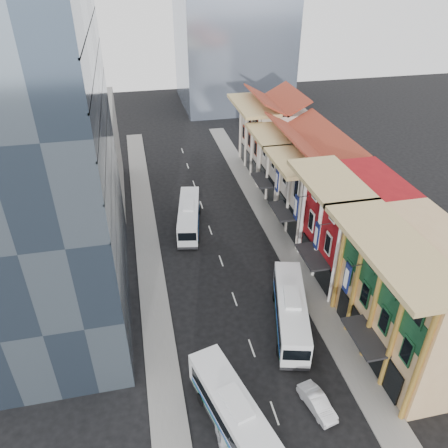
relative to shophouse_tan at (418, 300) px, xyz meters
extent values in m
plane|color=black|center=(-14.00, -5.00, -6.00)|extent=(200.00, 200.00, 0.00)
cube|color=slate|center=(-5.50, 17.00, -5.92)|extent=(3.00, 90.00, 0.15)
cube|color=slate|center=(-22.50, 17.00, -5.92)|extent=(3.00, 90.00, 0.15)
cube|color=tan|center=(0.00, 0.00, 0.00)|extent=(8.00, 14.00, 12.00)
cube|color=maroon|center=(0.00, 12.00, 0.00)|extent=(8.00, 10.00, 12.00)
cube|color=beige|center=(0.00, 21.50, -1.00)|extent=(8.00, 9.00, 10.00)
cube|color=beige|center=(0.00, 30.50, -1.00)|extent=(8.00, 9.00, 10.00)
cube|color=beige|center=(0.00, 41.00, -0.50)|extent=(8.00, 12.00, 11.00)
cube|color=#405065|center=(-31.00, 14.00, 9.00)|extent=(12.00, 26.00, 30.00)
cube|color=gray|center=(-30.00, 37.00, 1.00)|extent=(10.00, 18.00, 14.00)
imported|color=silver|center=(-18.40, -5.61, -5.41)|extent=(1.51, 3.52, 1.18)
imported|color=silver|center=(-10.50, -4.26, -5.33)|extent=(2.29, 4.27, 1.34)
camera|label=1|loc=(-22.68, -24.44, 25.96)|focal=35.00mm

